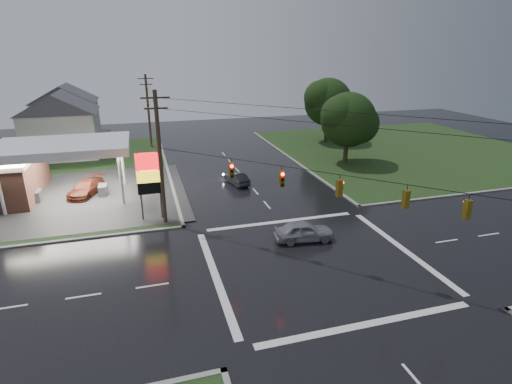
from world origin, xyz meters
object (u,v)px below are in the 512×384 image
object	(u,v)px
pylon_sign	(149,175)
utility_pole_n	(148,110)
house_far	(67,111)
car_north	(237,178)
tree_ne_near	(349,120)
car_pump	(86,188)
tree_ne_far	(329,102)
car_crossing	(304,231)
house_near	(61,124)
utility_pole_nw	(160,157)

from	to	relation	value
pylon_sign	utility_pole_n	bearing A→B (deg)	87.92
house_far	car_north	bearing A→B (deg)	-55.66
tree_ne_near	car_pump	distance (m)	31.30
house_far	car_north	world-z (taller)	house_far
car_pump	tree_ne_near	bearing A→B (deg)	27.95
utility_pole_n	car_pump	world-z (taller)	utility_pole_n
tree_ne_far	car_crossing	world-z (taller)	tree_ne_far
car_north	tree_ne_near	bearing A→B (deg)	-177.67
house_near	car_north	distance (m)	27.07
utility_pole_n	car_pump	distance (m)	21.18
house_near	car_north	bearing A→B (deg)	-42.85
pylon_sign	utility_pole_n	size ratio (longest dim) A/B	0.57
utility_pole_nw	utility_pole_n	size ratio (longest dim) A/B	1.05
car_crossing	tree_ne_near	bearing A→B (deg)	-28.85
pylon_sign	car_crossing	size ratio (longest dim) A/B	1.33
utility_pole_nw	car_crossing	world-z (taller)	utility_pole_nw
tree_ne_near	car_pump	xyz separation A→B (m)	(-30.75, -3.37, -4.82)
car_crossing	car_pump	distance (m)	23.02
utility_pole_nw	house_far	xyz separation A→B (m)	(-12.45, 38.50, -1.32)
house_near	car_north	xyz separation A→B (m)	(19.65, -18.23, -3.76)
car_north	car_pump	distance (m)	15.33
house_near	tree_ne_far	world-z (taller)	tree_ne_far
house_far	car_crossing	bearing A→B (deg)	-63.38
utility_pole_n	car_pump	bearing A→B (deg)	-110.14
pylon_sign	utility_pole_nw	bearing A→B (deg)	-45.00
house_far	car_crossing	xyz separation A→B (m)	(22.45, -44.78, -3.64)
pylon_sign	tree_ne_far	xyz separation A→B (m)	(27.65, 23.49, 2.17)
utility_pole_n	tree_ne_near	size ratio (longest dim) A/B	1.17
car_crossing	pylon_sign	bearing A→B (deg)	63.64
house_far	tree_ne_near	size ratio (longest dim) A/B	1.23
utility_pole_nw	utility_pole_n	xyz separation A→B (m)	(0.00, 28.50, -0.25)
tree_ne_near	tree_ne_far	bearing A→B (deg)	75.93
utility_pole_nw	car_north	size ratio (longest dim) A/B	2.82
car_pump	house_near	bearing A→B (deg)	125.72
tree_ne_near	car_crossing	distance (m)	23.70
tree_ne_far	car_north	size ratio (longest dim) A/B	2.51
utility_pole_n	house_near	bearing A→B (deg)	-170.09
house_far	car_pump	world-z (taller)	house_far
utility_pole_n	car_north	bearing A→B (deg)	-67.94
car_north	car_pump	size ratio (longest dim) A/B	0.77
pylon_sign	utility_pole_nw	xyz separation A→B (m)	(1.00, -1.00, 1.71)
pylon_sign	tree_ne_far	distance (m)	36.35
pylon_sign	house_far	size ratio (longest dim) A/B	0.54
utility_pole_nw	car_north	bearing A→B (deg)	45.25
car_north	car_crossing	size ratio (longest dim) A/B	0.87
tree_ne_far	car_pump	size ratio (longest dim) A/B	1.92
car_crossing	car_pump	xyz separation A→B (m)	(-17.10, 15.40, -0.03)
utility_pole_n	tree_ne_far	world-z (taller)	utility_pole_n
car_crossing	car_pump	bearing A→B (deg)	55.15
house_far	utility_pole_n	bearing A→B (deg)	-38.77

